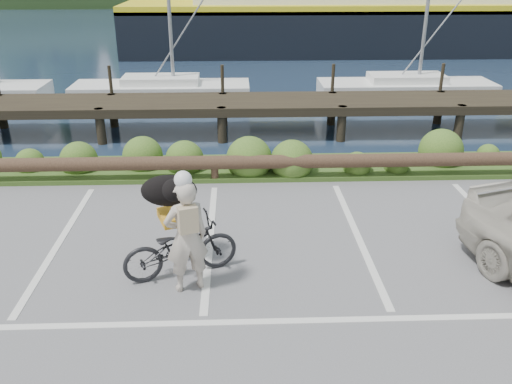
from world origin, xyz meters
TOP-DOWN VIEW (x-y plane):
  - ground at (0.00, 0.00)m, footprint 72.00×72.00m
  - vegetation_strip at (0.00, 5.30)m, footprint 34.00×1.60m
  - log_rail at (0.00, 4.60)m, footprint 32.00×0.30m
  - bicycle at (-0.39, 0.85)m, footprint 1.88×1.18m
  - cyclist at (-0.25, 0.46)m, footprint 0.73×0.60m
  - dog at (-0.58, 1.39)m, footprint 0.70×0.97m

SIDE VIEW (x-z plane):
  - ground at x=0.00m, z-range 0.00..0.00m
  - log_rail at x=0.00m, z-range -0.30..0.30m
  - vegetation_strip at x=0.00m, z-range 0.00..0.10m
  - bicycle at x=-0.39m, z-range 0.00..0.93m
  - cyclist at x=-0.25m, z-range 0.00..1.72m
  - dog at x=-0.58m, z-range 0.93..1.44m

